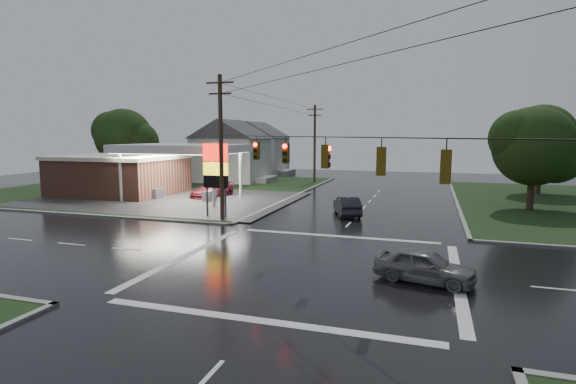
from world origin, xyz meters
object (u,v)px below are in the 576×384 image
(tree_ne_far, at_px, (543,138))
(gas_station, at_px, (128,172))
(car_north, at_px, (347,206))
(car_pump, at_px, (212,190))
(pylon_sign, at_px, (216,167))
(house_near, at_px, (231,150))
(house_far, at_px, (256,147))
(utility_pole_nw, at_px, (221,146))
(utility_pole_n, at_px, (315,142))
(tree_nw_behind, at_px, (125,137))
(tree_ne_near, at_px, (536,146))
(car_crossing, at_px, (425,266))

(tree_ne_far, bearing_deg, gas_station, -161.54)
(car_north, height_order, car_pump, car_north)
(pylon_sign, relative_size, house_near, 0.54)
(house_far, xyz_separation_m, car_pump, (5.74, -27.24, -3.65))
(house_near, xyz_separation_m, tree_ne_far, (38.10, -2.01, 1.77))
(utility_pole_nw, distance_m, utility_pole_n, 28.50)
(utility_pole_nw, relative_size, tree_nw_behind, 1.10)
(tree_ne_near, bearing_deg, utility_pole_nw, -152.14)
(house_near, bearing_deg, tree_nw_behind, -155.02)
(gas_station, height_order, car_pump, gas_station)
(pylon_sign, relative_size, car_crossing, 1.35)
(tree_ne_near, height_order, car_crossing, tree_ne_near)
(tree_ne_near, distance_m, car_pump, 30.75)
(tree_ne_far, bearing_deg, car_crossing, -108.46)
(tree_ne_near, xyz_separation_m, car_crossing, (-8.61, -22.80, -4.80))
(gas_station, distance_m, tree_nw_behind, 13.63)
(car_north, height_order, car_crossing, car_north)
(tree_ne_far, relative_size, car_pump, 1.89)
(tree_ne_near, xyz_separation_m, car_north, (-14.94, -7.21, -4.78))
(gas_station, relative_size, house_far, 2.37)
(house_near, distance_m, car_pump, 16.38)
(utility_pole_n, height_order, house_far, utility_pole_n)
(tree_nw_behind, bearing_deg, utility_pole_nw, -40.10)
(gas_station, height_order, car_north, gas_station)
(car_north, relative_size, car_pump, 0.92)
(utility_pole_n, relative_size, house_near, 0.95)
(tree_nw_behind, bearing_deg, house_far, 56.56)
(gas_station, xyz_separation_m, tree_ne_far, (42.83, 14.29, 3.63))
(house_far, bearing_deg, house_near, -85.24)
(pylon_sign, xyz_separation_m, car_north, (9.70, 4.28, -3.23))
(car_north, bearing_deg, pylon_sign, 3.85)
(pylon_sign, xyz_separation_m, house_far, (-11.45, 37.50, 0.39))
(gas_station, xyz_separation_m, house_far, (3.73, 28.30, 1.86))
(pylon_sign, distance_m, car_crossing, 19.89)
(utility_pole_nw, xyz_separation_m, house_near, (-11.45, 26.50, -1.32))
(utility_pole_nw, xyz_separation_m, tree_nw_behind, (-24.34, 20.49, 0.46))
(house_far, distance_m, tree_ne_far, 41.57)
(tree_ne_far, bearing_deg, tree_nw_behind, -175.51)
(gas_station, relative_size, tree_nw_behind, 2.62)
(utility_pole_n, bearing_deg, tree_nw_behind, -161.79)
(tree_nw_behind, bearing_deg, house_near, 24.98)
(utility_pole_nw, bearing_deg, car_crossing, -34.42)
(house_far, relative_size, tree_nw_behind, 1.10)
(house_near, xyz_separation_m, car_pump, (4.74, -15.24, -3.65))
(car_pump, bearing_deg, utility_pole_n, 86.82)
(tree_ne_far, bearing_deg, house_near, 176.99)
(gas_station, relative_size, pylon_sign, 4.37)
(tree_nw_behind, bearing_deg, tree_ne_far, 4.49)
(gas_station, bearing_deg, house_near, 73.83)
(car_pump, bearing_deg, gas_station, -155.56)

